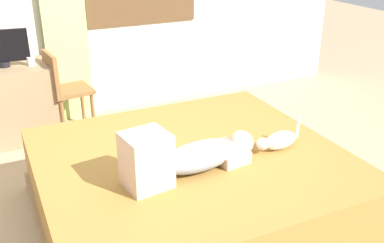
% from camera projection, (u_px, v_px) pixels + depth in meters
% --- Properties ---
extents(ground_plane, '(16.00, 16.00, 0.00)m').
position_uv_depth(ground_plane, '(178.00, 232.00, 3.13)').
color(ground_plane, tan).
extents(bed, '(2.08, 1.92, 0.53)m').
position_uv_depth(bed, '(191.00, 188.00, 3.16)').
color(bed, '#997A56').
rests_on(bed, ground).
extents(person_lying, '(0.94, 0.38, 0.34)m').
position_uv_depth(person_lying, '(187.00, 156.00, 2.80)').
color(person_lying, '#8C939E').
rests_on(person_lying, bed).
extents(cat, '(0.36, 0.13, 0.21)m').
position_uv_depth(cat, '(278.00, 141.00, 3.10)').
color(cat, silver).
rests_on(cat, bed).
extents(desk, '(0.90, 0.56, 0.74)m').
position_uv_depth(desk, '(8.00, 104.00, 4.33)').
color(desk, '#997A56').
rests_on(desk, ground).
extents(tv_monitor, '(0.48, 0.10, 0.35)m').
position_uv_depth(tv_monitor, '(2.00, 48.00, 4.12)').
color(tv_monitor, black).
rests_on(tv_monitor, desk).
extents(cup, '(0.07, 0.07, 0.08)m').
position_uv_depth(cup, '(31.00, 61.00, 4.22)').
color(cup, white).
rests_on(cup, desk).
extents(chair_by_desk, '(0.42, 0.42, 0.86)m').
position_uv_depth(chair_by_desk, '(63.00, 87.00, 4.37)').
color(chair_by_desk, brown).
rests_on(chair_by_desk, ground).
extents(curtain_left, '(0.44, 0.06, 2.52)m').
position_uv_depth(curtain_left, '(62.00, 1.00, 4.46)').
color(curtain_left, '#ADCC75').
rests_on(curtain_left, ground).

